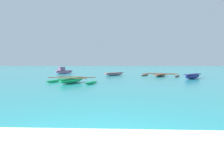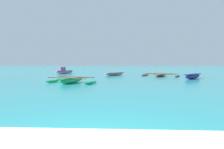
{
  "view_description": "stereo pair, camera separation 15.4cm",
  "coord_description": "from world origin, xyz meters",
  "px_view_note": "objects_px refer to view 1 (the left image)",
  "views": [
    {
      "loc": [
        0.53,
        -3.05,
        1.47
      ],
      "look_at": [
        -0.44,
        18.95,
        0.25
      ],
      "focal_mm": 32.0,
      "sensor_mm": 36.0,
      "label": 1
    },
    {
      "loc": [
        0.69,
        -3.04,
        1.47
      ],
      "look_at": [
        -0.44,
        18.95,
        0.25
      ],
      "focal_mm": 32.0,
      "sensor_mm": 36.0,
      "label": 2
    }
  ],
  "objects_px": {
    "moored_boat_3": "(114,74)",
    "moored_boat_4": "(72,80)",
    "moored_boat_0": "(193,76)",
    "moored_boat_2": "(63,71)",
    "moored_boat_1": "(160,75)"
  },
  "relations": [
    {
      "from": "moored_boat_3",
      "to": "moored_boat_4",
      "type": "distance_m",
      "value": 10.16
    },
    {
      "from": "moored_boat_1",
      "to": "moored_boat_4",
      "type": "height_order",
      "value": "moored_boat_4"
    },
    {
      "from": "moored_boat_2",
      "to": "moored_boat_3",
      "type": "xyz_separation_m",
      "value": [
        7.4,
        -3.77,
        -0.14
      ]
    },
    {
      "from": "moored_boat_2",
      "to": "moored_boat_1",
      "type": "bearing_deg",
      "value": -68.7
    },
    {
      "from": "moored_boat_0",
      "to": "moored_boat_4",
      "type": "bearing_deg",
      "value": 155.83
    },
    {
      "from": "moored_boat_2",
      "to": "moored_boat_0",
      "type": "bearing_deg",
      "value": -76.64
    },
    {
      "from": "moored_boat_1",
      "to": "moored_boat_3",
      "type": "relative_size",
      "value": 1.66
    },
    {
      "from": "moored_boat_2",
      "to": "moored_boat_4",
      "type": "xyz_separation_m",
      "value": [
        4.56,
        -13.52,
        -0.13
      ]
    },
    {
      "from": "moored_boat_3",
      "to": "moored_boat_4",
      "type": "xyz_separation_m",
      "value": [
        -2.83,
        -9.75,
        0.01
      ]
    },
    {
      "from": "moored_boat_0",
      "to": "moored_boat_1",
      "type": "bearing_deg",
      "value": 75.37
    },
    {
      "from": "moored_boat_0",
      "to": "moored_boat_4",
      "type": "height_order",
      "value": "moored_boat_0"
    },
    {
      "from": "moored_boat_0",
      "to": "moored_boat_4",
      "type": "distance_m",
      "value": 11.58
    },
    {
      "from": "moored_boat_1",
      "to": "moored_boat_3",
      "type": "bearing_deg",
      "value": 103.35
    },
    {
      "from": "moored_boat_1",
      "to": "moored_boat_0",
      "type": "bearing_deg",
      "value": -117.92
    },
    {
      "from": "moored_boat_0",
      "to": "moored_boat_4",
      "type": "xyz_separation_m",
      "value": [
        -10.59,
        -4.7,
        -0.05
      ]
    }
  ]
}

